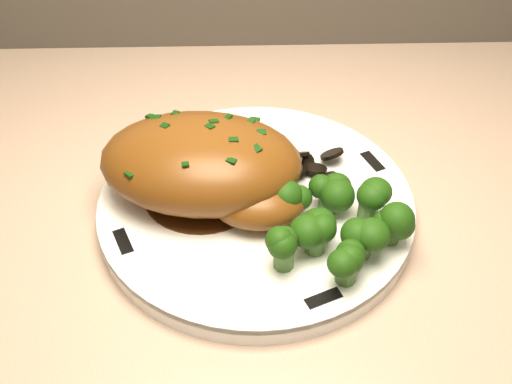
{
  "coord_description": "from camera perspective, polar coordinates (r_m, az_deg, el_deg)",
  "views": [
    {
      "loc": [
        0.11,
        1.21,
        1.31
      ],
      "look_at": [
        0.12,
        1.65,
        0.89
      ],
      "focal_mm": 45.0,
      "sensor_mm": 36.0,
      "label": 1
    }
  ],
  "objects": [
    {
      "name": "rim_accent_3",
      "position": [
        0.54,
        6.01,
        -9.41
      ],
      "size": [
        0.03,
        0.02,
        0.0
      ],
      "primitive_type": "cube",
      "rotation": [
        0.0,
        0.0,
        6.69
      ],
      "color": "black",
      "rests_on": "plate"
    },
    {
      "name": "plate",
      "position": [
        0.62,
        0.0,
        -1.35
      ],
      "size": [
        0.34,
        0.34,
        0.02
      ],
      "primitive_type": "cylinder",
      "rotation": [
        0.0,
        0.0,
        -0.13
      ],
      "color": "white",
      "rests_on": "counter"
    },
    {
      "name": "broccoli_florets",
      "position": [
        0.57,
        7.19,
        -2.81
      ],
      "size": [
        0.12,
        0.11,
        0.04
      ],
      "rotation": [
        0.0,
        0.0,
        0.04
      ],
      "color": "#4A7431",
      "rests_on": "plate"
    },
    {
      "name": "rim_accent_0",
      "position": [
        0.67,
        10.31,
        2.67
      ],
      "size": [
        0.02,
        0.03,
        0.0
      ],
      "primitive_type": "cube",
      "rotation": [
        0.0,
        0.0,
        1.98
      ],
      "color": "black",
      "rests_on": "plate"
    },
    {
      "name": "gravy_pool",
      "position": [
        0.63,
        -4.71,
        0.07
      ],
      "size": [
        0.12,
        0.12,
        0.0
      ],
      "primitive_type": "cylinder",
      "color": "#3D1F0B",
      "rests_on": "plate"
    },
    {
      "name": "chicken_breast",
      "position": [
        0.6,
        -4.35,
        2.25
      ],
      "size": [
        0.2,
        0.15,
        0.07
      ],
      "rotation": [
        0.0,
        0.0,
        -0.12
      ],
      "color": "brown",
      "rests_on": "plate"
    },
    {
      "name": "rim_accent_1",
      "position": [
        0.71,
        -4.52,
        6.04
      ],
      "size": [
        0.03,
        0.02,
        0.0
      ],
      "primitive_type": "cube",
      "rotation": [
        0.0,
        0.0,
        3.55
      ],
      "color": "black",
      "rests_on": "plate"
    },
    {
      "name": "rim_accent_2",
      "position": [
        0.59,
        -11.74,
        -4.34
      ],
      "size": [
        0.02,
        0.03,
        0.0
      ],
      "primitive_type": "cube",
      "rotation": [
        0.0,
        0.0,
        5.12
      ],
      "color": "black",
      "rests_on": "plate"
    },
    {
      "name": "mushroom_pile",
      "position": [
        0.65,
        3.44,
        2.19
      ],
      "size": [
        0.09,
        0.07,
        0.03
      ],
      "color": "black",
      "rests_on": "plate"
    }
  ]
}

